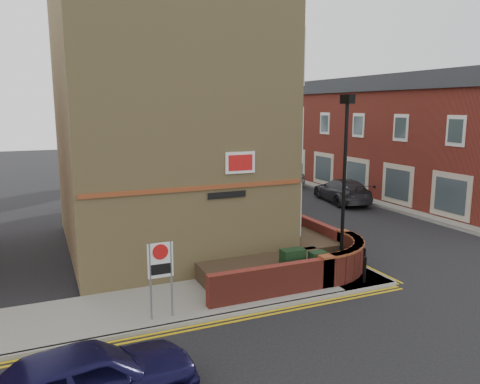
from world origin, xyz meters
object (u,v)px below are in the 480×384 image
(zone_sign, at_px, (161,266))
(navy_hatchback, at_px, (87,381))
(lamppost, at_px, (344,186))
(silver_car_near, at_px, (255,193))
(utility_cabinet_large, at_px, (292,266))

(zone_sign, xyz_separation_m, navy_hatchback, (-2.37, -3.50, -0.89))
(zone_sign, bearing_deg, lamppost, 6.07)
(lamppost, height_order, silver_car_near, lamppost)
(utility_cabinet_large, height_order, silver_car_near, silver_car_near)
(lamppost, bearing_deg, zone_sign, -173.93)
(lamppost, bearing_deg, silver_car_near, 77.81)
(navy_hatchback, bearing_deg, silver_car_near, -44.84)
(lamppost, relative_size, silver_car_near, 1.41)
(zone_sign, bearing_deg, utility_cabinet_large, 9.69)
(utility_cabinet_large, bearing_deg, navy_hatchback, -148.68)
(lamppost, xyz_separation_m, zone_sign, (-6.60, -0.70, -1.70))
(lamppost, height_order, zone_sign, lamppost)
(lamppost, distance_m, navy_hatchback, 10.23)
(utility_cabinet_large, height_order, navy_hatchback, navy_hatchback)
(utility_cabinet_large, bearing_deg, lamppost, -3.01)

